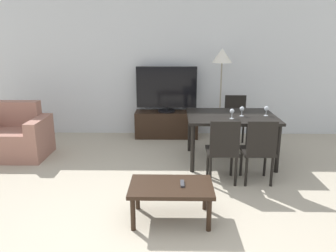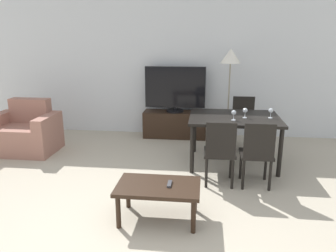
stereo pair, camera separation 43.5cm
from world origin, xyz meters
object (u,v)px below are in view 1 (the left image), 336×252
object	(u,v)px
coffee_table	(171,190)
dining_chair_near_right	(259,148)
tv_stand	(167,124)
armchair	(15,137)
remote_primary	(182,184)
tv	(167,89)
wine_glass_left	(242,109)
dining_chair_far	(236,118)
floor_lamp	(222,61)
dining_chair_near	(223,148)
dining_table	(231,120)
wine_glass_right	(232,112)
wine_glass_center	(266,109)

from	to	relation	value
coffee_table	dining_chair_near_right	bearing A→B (deg)	38.75
tv_stand	coffee_table	bearing A→B (deg)	-87.88
tv_stand	armchair	bearing A→B (deg)	-155.53
armchair	tv_stand	distance (m)	2.63
dining_chair_near_right	remote_primary	xyz separation A→B (m)	(-1.00, -0.88, -0.08)
coffee_table	remote_primary	world-z (taller)	remote_primary
tv	wine_glass_left	distance (m)	1.73
tv	dining_chair_near_right	xyz separation A→B (m)	(1.22, -2.05, -0.44)
dining_chair_far	tv	bearing A→B (deg)	160.68
floor_lamp	dining_chair_near	bearing A→B (deg)	-96.37
remote_primary	dining_chair_far	bearing A→B (deg)	68.20
dining_table	dining_chair_far	distance (m)	0.86
wine_glass_right	armchair	bearing A→B (deg)	173.44
floor_lamp	wine_glass_center	bearing A→B (deg)	-63.20
dining_chair_near_right	wine_glass_left	xyz separation A→B (m)	(-0.09, 0.74, 0.35)
dining_chair_near	wine_glass_right	bearing A→B (deg)	71.15
dining_chair_far	remote_primary	xyz separation A→B (m)	(-1.00, -2.49, -0.08)
remote_primary	dining_chair_near_right	bearing A→B (deg)	41.31
coffee_table	wine_glass_left	size ratio (longest dim) A/B	5.86
dining_chair_near	remote_primary	size ratio (longest dim) A/B	5.76
tv_stand	dining_chair_far	distance (m)	1.32
tv	dining_chair_near	xyz separation A→B (m)	(0.76, -2.05, -0.44)
remote_primary	coffee_table	bearing A→B (deg)	-172.13
remote_primary	wine_glass_right	size ratio (longest dim) A/B	1.03
tv_stand	dining_chair_near_right	world-z (taller)	dining_chair_near_right
armchair	wine_glass_center	size ratio (longest dim) A/B	7.05
remote_primary	wine_glass_center	distance (m)	2.12
dining_chair_near_right	floor_lamp	distance (m)	2.08
tv_stand	wine_glass_right	distance (m)	1.85
coffee_table	wine_glass_right	world-z (taller)	wine_glass_right
tv_stand	dining_chair_near	size ratio (longest dim) A/B	1.36
dining_table	dining_chair_near	bearing A→B (deg)	-105.77
wine_glass_center	wine_glass_right	size ratio (longest dim) A/B	1.00
armchair	dining_chair_near_right	size ratio (longest dim) A/B	1.19
dining_chair_near_right	remote_primary	distance (m)	1.33
wine_glass_center	wine_glass_right	distance (m)	0.57
wine_glass_right	wine_glass_center	bearing A→B (deg)	19.64
tv_stand	dining_chair_near	world-z (taller)	dining_chair_near
dining_chair_far	remote_primary	size ratio (longest dim) A/B	5.76
remote_primary	armchair	bearing A→B (deg)	144.92
dining_chair_near_right	floor_lamp	bearing A→B (deg)	97.97
remote_primary	wine_glass_center	world-z (taller)	wine_glass_center
dining_chair_near_right	remote_primary	bearing A→B (deg)	-138.69
dining_chair_near	wine_glass_right	size ratio (longest dim) A/B	5.92
dining_table	remote_primary	world-z (taller)	dining_table
armchair	wine_glass_left	world-z (taller)	wine_glass_left
tv	remote_primary	size ratio (longest dim) A/B	7.44
dining_table	wine_glass_right	world-z (taller)	wine_glass_right
tv_stand	tv	xyz separation A→B (m)	(-0.00, -0.00, 0.67)
dining_chair_near	dining_chair_near_right	world-z (taller)	same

